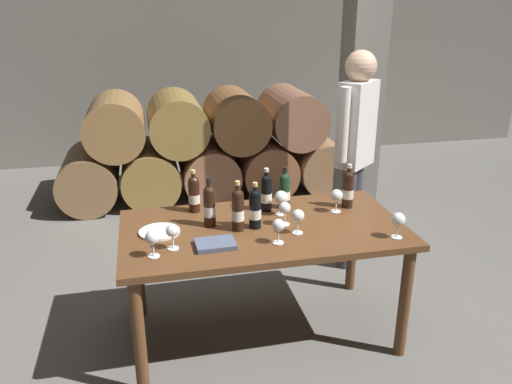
{
  "coord_description": "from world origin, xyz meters",
  "views": [
    {
      "loc": [
        -0.66,
        -2.7,
        2.03
      ],
      "look_at": [
        0.0,
        0.2,
        0.91
      ],
      "focal_mm": 35.48,
      "sensor_mm": 36.0,
      "label": 1
    }
  ],
  "objects_px": {
    "wine_bottle_4": "(348,189)",
    "wine_glass_1": "(298,217)",
    "wine_glass_3": "(152,238)",
    "tasting_notebook": "(215,244)",
    "wine_bottle_5": "(238,209)",
    "serving_plate": "(159,232)",
    "wine_glass_0": "(281,198)",
    "wine_bottle_3": "(255,208)",
    "wine_bottle_6": "(194,194)",
    "wine_glass_2": "(278,226)",
    "wine_glass_5": "(398,220)",
    "wine_bottle_0": "(210,206)",
    "wine_bottle_1": "(266,192)",
    "wine_glass_7": "(285,209)",
    "wine_bottle_2": "(285,190)",
    "wine_glass_4": "(337,196)",
    "wine_glass_6": "(172,232)",
    "sommelier_presenting": "(356,141)",
    "dining_table": "(263,240)"
  },
  "relations": [
    {
      "from": "wine_bottle_4",
      "to": "tasting_notebook",
      "type": "height_order",
      "value": "wine_bottle_4"
    },
    {
      "from": "wine_glass_4",
      "to": "tasting_notebook",
      "type": "bearing_deg",
      "value": -159.06
    },
    {
      "from": "wine_bottle_1",
      "to": "wine_glass_7",
      "type": "height_order",
      "value": "wine_bottle_1"
    },
    {
      "from": "wine_bottle_4",
      "to": "serving_plate",
      "type": "distance_m",
      "value": 1.24
    },
    {
      "from": "wine_bottle_3",
      "to": "wine_bottle_6",
      "type": "distance_m",
      "value": 0.47
    },
    {
      "from": "wine_bottle_1",
      "to": "wine_bottle_6",
      "type": "distance_m",
      "value": 0.46
    },
    {
      "from": "wine_glass_0",
      "to": "wine_glass_1",
      "type": "bearing_deg",
      "value": -85.59
    },
    {
      "from": "dining_table",
      "to": "sommelier_presenting",
      "type": "height_order",
      "value": "sommelier_presenting"
    },
    {
      "from": "wine_bottle_5",
      "to": "wine_glass_7",
      "type": "bearing_deg",
      "value": 2.37
    },
    {
      "from": "wine_bottle_6",
      "to": "wine_glass_7",
      "type": "bearing_deg",
      "value": -33.01
    },
    {
      "from": "wine_bottle_3",
      "to": "wine_glass_3",
      "type": "relative_size",
      "value": 1.89
    },
    {
      "from": "wine_glass_2",
      "to": "wine_glass_3",
      "type": "xyz_separation_m",
      "value": [
        -0.69,
        -0.01,
        0.0
      ]
    },
    {
      "from": "wine_bottle_6",
      "to": "wine_glass_2",
      "type": "relative_size",
      "value": 1.93
    },
    {
      "from": "wine_bottle_3",
      "to": "wine_glass_3",
      "type": "bearing_deg",
      "value": -158.19
    },
    {
      "from": "wine_bottle_4",
      "to": "serving_plate",
      "type": "bearing_deg",
      "value": -173.74
    },
    {
      "from": "wine_glass_3",
      "to": "wine_glass_5",
      "type": "height_order",
      "value": "wine_glass_5"
    },
    {
      "from": "serving_plate",
      "to": "wine_glass_0",
      "type": "bearing_deg",
      "value": 7.68
    },
    {
      "from": "wine_bottle_4",
      "to": "wine_glass_3",
      "type": "relative_size",
      "value": 1.95
    },
    {
      "from": "wine_bottle_1",
      "to": "tasting_notebook",
      "type": "bearing_deg",
      "value": -132.12
    },
    {
      "from": "wine_bottle_0",
      "to": "wine_glass_3",
      "type": "relative_size",
      "value": 2.0
    },
    {
      "from": "wine_bottle_2",
      "to": "sommelier_presenting",
      "type": "relative_size",
      "value": 0.16
    },
    {
      "from": "wine_bottle_3",
      "to": "sommelier_presenting",
      "type": "height_order",
      "value": "sommelier_presenting"
    },
    {
      "from": "wine_bottle_0",
      "to": "wine_glass_7",
      "type": "distance_m",
      "value": 0.45
    },
    {
      "from": "wine_bottle_2",
      "to": "wine_glass_6",
      "type": "bearing_deg",
      "value": -149.88
    },
    {
      "from": "wine_glass_1",
      "to": "tasting_notebook",
      "type": "distance_m",
      "value": 0.51
    },
    {
      "from": "wine_glass_2",
      "to": "tasting_notebook",
      "type": "height_order",
      "value": "wine_glass_2"
    },
    {
      "from": "wine_bottle_5",
      "to": "wine_glass_5",
      "type": "distance_m",
      "value": 0.92
    },
    {
      "from": "wine_bottle_3",
      "to": "tasting_notebook",
      "type": "relative_size",
      "value": 1.3
    },
    {
      "from": "wine_glass_5",
      "to": "wine_bottle_0",
      "type": "bearing_deg",
      "value": 158.5
    },
    {
      "from": "wine_bottle_0",
      "to": "wine_glass_0",
      "type": "distance_m",
      "value": 0.47
    },
    {
      "from": "wine_bottle_5",
      "to": "wine_glass_6",
      "type": "height_order",
      "value": "wine_bottle_5"
    },
    {
      "from": "wine_bottle_5",
      "to": "wine_glass_3",
      "type": "relative_size",
      "value": 2.03
    },
    {
      "from": "wine_glass_4",
      "to": "tasting_notebook",
      "type": "height_order",
      "value": "wine_glass_4"
    },
    {
      "from": "wine_glass_3",
      "to": "tasting_notebook",
      "type": "height_order",
      "value": "wine_glass_3"
    },
    {
      "from": "wine_glass_0",
      "to": "serving_plate",
      "type": "xyz_separation_m",
      "value": [
        -0.77,
        -0.1,
        -0.11
      ]
    },
    {
      "from": "wine_glass_5",
      "to": "wine_glass_4",
      "type": "bearing_deg",
      "value": 114.78
    },
    {
      "from": "wine_bottle_4",
      "to": "wine_glass_3",
      "type": "bearing_deg",
      "value": -161.41
    },
    {
      "from": "wine_bottle_2",
      "to": "wine_glass_1",
      "type": "relative_size",
      "value": 1.88
    },
    {
      "from": "wine_bottle_6",
      "to": "wine_glass_2",
      "type": "bearing_deg",
      "value": -54.27
    },
    {
      "from": "wine_bottle_3",
      "to": "wine_glass_5",
      "type": "bearing_deg",
      "value": -22.46
    },
    {
      "from": "wine_glass_1",
      "to": "serving_plate",
      "type": "xyz_separation_m",
      "value": [
        -0.79,
        0.18,
        -0.1
      ]
    },
    {
      "from": "wine_bottle_4",
      "to": "wine_glass_1",
      "type": "bearing_deg",
      "value": -144.18
    },
    {
      "from": "wine_bottle_2",
      "to": "wine_glass_3",
      "type": "xyz_separation_m",
      "value": [
        -0.86,
        -0.51,
        -0.02
      ]
    },
    {
      "from": "wine_bottle_5",
      "to": "wine_glass_6",
      "type": "distance_m",
      "value": 0.43
    },
    {
      "from": "wine_glass_0",
      "to": "wine_glass_1",
      "type": "relative_size",
      "value": 1.08
    },
    {
      "from": "wine_bottle_4",
      "to": "wine_glass_6",
      "type": "height_order",
      "value": "wine_bottle_4"
    },
    {
      "from": "wine_bottle_4",
      "to": "wine_glass_0",
      "type": "distance_m",
      "value": 0.46
    },
    {
      "from": "wine_glass_1",
      "to": "wine_glass_6",
      "type": "bearing_deg",
      "value": -176.63
    },
    {
      "from": "wine_bottle_4",
      "to": "wine_bottle_0",
      "type": "bearing_deg",
      "value": -173.99
    },
    {
      "from": "wine_bottle_4",
      "to": "sommelier_presenting",
      "type": "xyz_separation_m",
      "value": [
        0.28,
        0.57,
        0.16
      ]
    }
  ]
}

